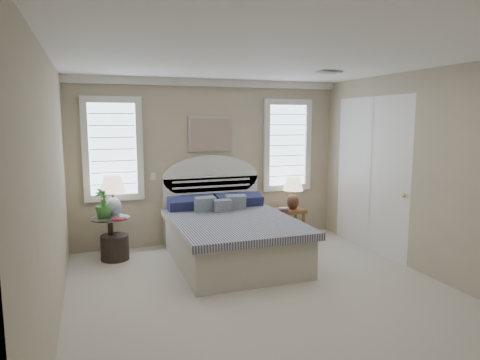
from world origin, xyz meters
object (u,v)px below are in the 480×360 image
(floor_pot, at_px, (115,247))
(lamp_left, at_px, (113,191))
(bed, at_px, (230,234))
(lamp_right, at_px, (293,189))
(nightstand_right, at_px, (289,217))
(side_table_left, at_px, (111,234))

(floor_pot, relative_size, lamp_left, 0.66)
(bed, distance_m, lamp_right, 1.58)
(bed, height_order, nightstand_right, bed)
(nightstand_right, distance_m, lamp_right, 0.49)
(side_table_left, bearing_deg, nightstand_right, 1.94)
(bed, xyz_separation_m, side_table_left, (-1.65, 0.59, 0.00))
(floor_pot, relative_size, lamp_right, 0.72)
(side_table_left, xyz_separation_m, nightstand_right, (2.95, 0.10, -0.00))
(lamp_right, bearing_deg, lamp_left, 179.48)
(lamp_left, relative_size, lamp_right, 1.09)
(lamp_right, bearing_deg, nightstand_right, 146.59)
(floor_pot, height_order, lamp_right, lamp_right)
(side_table_left, bearing_deg, lamp_right, 1.26)
(bed, xyz_separation_m, floor_pot, (-1.60, 0.55, -0.20))
(bed, distance_m, nightstand_right, 1.47)
(bed, height_order, lamp_left, bed)
(nightstand_right, bearing_deg, lamp_left, -179.85)
(lamp_left, xyz_separation_m, lamp_right, (2.94, -0.03, -0.13))
(side_table_left, xyz_separation_m, lamp_right, (3.00, 0.07, 0.49))
(nightstand_right, relative_size, lamp_right, 0.94)
(side_table_left, relative_size, nightstand_right, 1.19)
(lamp_right, bearing_deg, side_table_left, -178.74)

